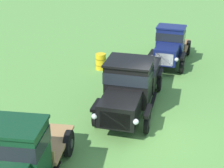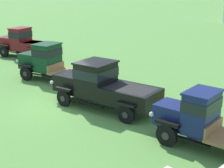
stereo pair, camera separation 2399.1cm
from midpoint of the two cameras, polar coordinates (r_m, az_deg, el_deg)
ground_plane at (r=9.13m, az=26.01°, el=-29.77°), size 240.00×240.00×0.00m
vintage_truck_foreground_near at (r=17.35m, az=-3.79°, el=-0.57°), size 4.39×4.23×2.31m
vintage_truck_second_in_line at (r=11.57m, az=9.35°, el=-10.06°), size 4.50×4.26×2.26m
vintage_truck_midrow_center at (r=9.24m, az=39.91°, el=-22.37°), size 5.53×4.61×2.24m
vintage_truck_far_side at (r=10.70m, az=72.78°, el=-26.22°), size 4.72×3.72×2.15m
oil_drum_beside_row at (r=12.63m, az=56.85°, el=-19.80°), size 0.57×0.57×0.85m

